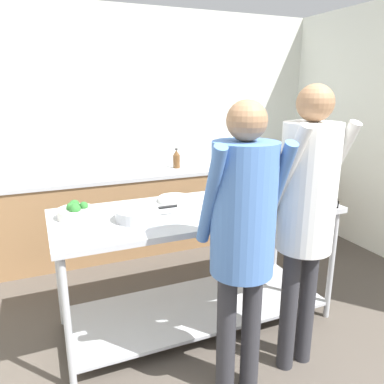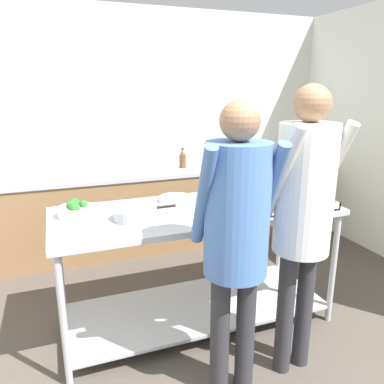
% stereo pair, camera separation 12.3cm
% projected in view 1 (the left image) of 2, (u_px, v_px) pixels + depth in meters
% --- Properties ---
extents(wall_rear, '(4.91, 0.06, 2.65)m').
position_uv_depth(wall_rear, '(125.00, 129.00, 4.32)').
color(wall_rear, silver).
rests_on(wall_rear, ground_plane).
extents(back_counter, '(4.75, 0.65, 0.89)m').
position_uv_depth(back_counter, '(136.00, 210.00, 4.23)').
color(back_counter, olive).
rests_on(back_counter, ground_plane).
extents(serving_counter, '(2.06, 0.83, 0.93)m').
position_uv_depth(serving_counter, '(197.00, 247.00, 2.82)').
color(serving_counter, '#ADAFB5').
rests_on(serving_counter, ground_plane).
extents(broccoli_bowl, '(0.24, 0.24, 0.12)m').
position_uv_depth(broccoli_bowl, '(76.00, 212.00, 2.53)').
color(broccoli_bowl, silver).
rests_on(broccoli_bowl, serving_counter).
extents(sauce_pan, '(0.43, 0.29, 0.07)m').
position_uv_depth(sauce_pan, '(137.00, 214.00, 2.49)').
color(sauce_pan, '#ADAFB5').
rests_on(sauce_pan, serving_counter).
extents(plate_stack, '(0.26, 0.26, 0.04)m').
position_uv_depth(plate_stack, '(175.00, 199.00, 2.90)').
color(plate_stack, white).
rests_on(plate_stack, serving_counter).
extents(serving_tray_roast, '(0.43, 0.34, 0.05)m').
position_uv_depth(serving_tray_roast, '(245.00, 208.00, 2.67)').
color(serving_tray_roast, '#ADAFB5').
rests_on(serving_tray_roast, serving_counter).
extents(serving_tray_vegetables, '(0.42, 0.30, 0.05)m').
position_uv_depth(serving_tray_vegetables, '(302.00, 203.00, 2.79)').
color(serving_tray_vegetables, '#ADAFB5').
rests_on(serving_tray_vegetables, serving_counter).
extents(guest_serving_left, '(0.47, 0.37, 1.73)m').
position_uv_depth(guest_serving_left, '(243.00, 224.00, 2.02)').
color(guest_serving_left, '#2D2D33').
rests_on(guest_serving_left, ground_plane).
extents(guest_serving_right, '(0.45, 0.37, 1.81)m').
position_uv_depth(guest_serving_right, '(307.00, 202.00, 2.22)').
color(guest_serving_right, '#2D2D33').
rests_on(guest_serving_right, ground_plane).
extents(water_bottle, '(0.08, 0.08, 0.22)m').
position_uv_depth(water_bottle, '(176.00, 159.00, 4.28)').
color(water_bottle, brown).
rests_on(water_bottle, back_counter).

